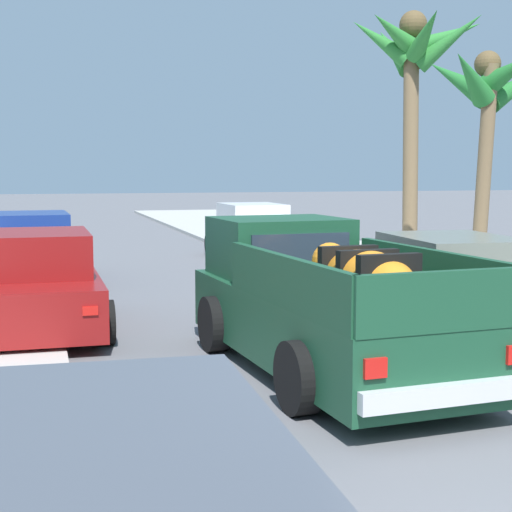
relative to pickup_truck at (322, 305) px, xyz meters
The scene contains 9 objects.
sidewalk_right 7.93m from the pickup_truck, 53.80° to the left, with size 4.99×60.00×0.12m, color #B2AFA8.
curb_right 7.35m from the pickup_truck, 60.74° to the left, with size 0.16×60.00×0.10m, color silver.
pickup_truck is the anchor object (origin of this frame).
car_right_near 4.77m from the pickup_truck, 134.76° to the left, with size 2.03×4.26×1.54m.
car_left_mid 12.01m from the pickup_truck, 78.47° to the left, with size 2.06×4.27×1.54m.
car_right_mid 9.49m from the pickup_truck, 111.31° to the left, with size 2.11×4.30×1.54m.
car_left_far 2.43m from the pickup_truck, 19.49° to the left, with size 2.21×4.34×1.54m.
palm_tree_left_fore 14.24m from the pickup_truck, 58.37° to the left, with size 3.94×3.82×6.89m.
palm_tree_right_fore 11.13m from the pickup_truck, 47.61° to the left, with size 3.59×3.47×5.31m.
Camera 1 is at (-2.95, -3.29, 2.47)m, focal length 54.87 mm.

